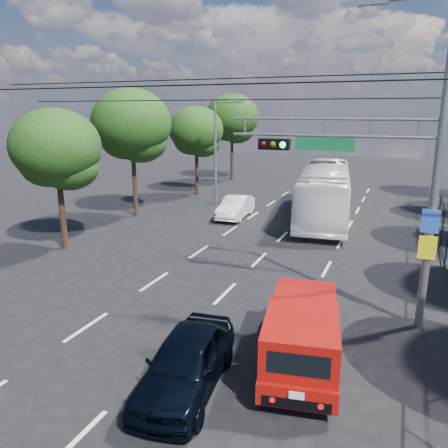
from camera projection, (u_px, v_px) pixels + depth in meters
The scene contains 13 objects.
ground at pixel (75, 442), 8.83m from camera, with size 120.00×120.00×0.00m, color black.
lane_markings at pixel (272, 247), 21.34m from camera, with size 6.12×38.00×0.01m.
signal_mast at pixel (393, 155), 12.68m from camera, with size 6.43×0.39×9.50m.
streetlight_left at pixel (218, 149), 29.83m from camera, with size 2.09×0.22×7.08m.
utility_wires at pixel (234, 88), 14.89m from camera, with size 22.00×5.04×0.74m.
tree_left_b at pixel (57, 153), 20.03m from camera, with size 4.08×4.08×6.63m.
tree_left_c at pixel (132, 129), 26.30m from camera, with size 4.80×4.80×7.80m.
tree_left_d at pixel (197, 134), 33.47m from camera, with size 4.20×4.20×6.83m.
tree_left_e at pixel (232, 121), 40.49m from camera, with size 4.92×4.92×7.99m.
red_pickup at pixel (302, 333), 11.23m from camera, with size 2.53×5.04×1.80m.
navy_hatchback at pixel (186, 362), 10.40m from camera, with size 1.64×4.08×1.39m, color black.
white_bus at pixel (324, 192), 26.70m from camera, with size 2.77×11.85×3.30m, color white.
white_van at pixel (236, 207), 27.12m from camera, with size 1.40×4.01×1.32m, color white.
Camera 1 is at (5.64, -5.69, 6.52)m, focal length 35.00 mm.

